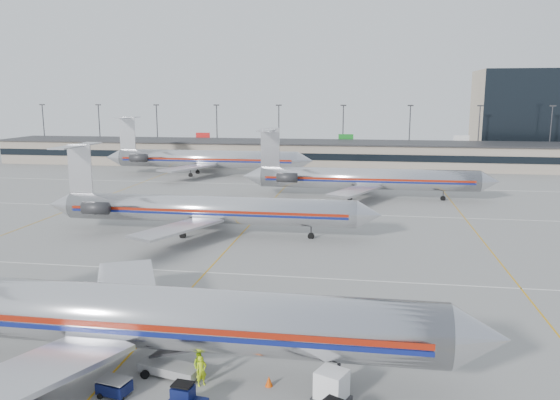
% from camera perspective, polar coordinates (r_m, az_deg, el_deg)
% --- Properties ---
extents(ground, '(260.00, 260.00, 0.00)m').
position_cam_1_polar(ground, '(46.83, -11.32, -11.22)').
color(ground, gray).
rests_on(ground, ground).
extents(apron_markings, '(160.00, 0.15, 0.02)m').
position_cam_1_polar(apron_markings, '(55.73, -7.75, -7.49)').
color(apron_markings, silver).
rests_on(apron_markings, ground).
extents(terminal, '(162.00, 17.00, 6.25)m').
position_cam_1_polar(terminal, '(140.19, 2.61, 4.89)').
color(terminal, gray).
rests_on(terminal, ground).
extents(light_mast_row, '(163.60, 0.40, 15.28)m').
position_cam_1_polar(light_mast_row, '(153.67, 3.22, 7.43)').
color(light_mast_row, '#38383D').
rests_on(light_mast_row, ground).
extents(distant_building, '(30.00, 20.00, 25.00)m').
position_cam_1_polar(distant_building, '(174.96, 24.67, 8.16)').
color(distant_building, tan).
rests_on(distant_building, ground).
extents(jet_foreground, '(49.54, 29.17, 12.97)m').
position_cam_1_polar(jet_foreground, '(37.67, -19.10, -11.01)').
color(jet_foreground, silver).
rests_on(jet_foreground, ground).
extents(jet_second_row, '(43.64, 25.70, 11.42)m').
position_cam_1_polar(jet_second_row, '(70.08, -8.16, -0.93)').
color(jet_second_row, silver).
rests_on(jet_second_row, ground).
extents(jet_third_row, '(43.90, 27.00, 12.00)m').
position_cam_1_polar(jet_third_row, '(95.49, 8.59, 2.25)').
color(jet_third_row, silver).
rests_on(jet_third_row, ground).
extents(jet_back_row, '(47.74, 29.36, 13.05)m').
position_cam_1_polar(jet_back_row, '(123.36, -8.05, 4.30)').
color(jet_back_row, silver).
rests_on(jet_back_row, ground).
extents(tug_left, '(2.51, 1.86, 1.84)m').
position_cam_1_polar(tug_left, '(36.84, -26.30, -17.05)').
color(tug_left, '#0B123E').
rests_on(tug_left, ground).
extents(tug_center, '(2.22, 1.32, 1.71)m').
position_cam_1_polar(tug_center, '(32.73, -9.82, -19.82)').
color(tug_center, '#0B123E').
rests_on(tug_center, ground).
extents(cart_inner, '(2.02, 1.58, 1.02)m').
position_cam_1_polar(cart_inner, '(35.31, -16.93, -18.16)').
color(cart_inner, '#0B123E').
rests_on(cart_inner, ground).
extents(uld_container, '(2.43, 2.26, 2.04)m').
position_cam_1_polar(uld_container, '(33.01, 5.41, -18.91)').
color(uld_container, '#2D2D30').
rests_on(uld_container, ground).
extents(belt_loader, '(4.82, 2.33, 2.47)m').
position_cam_1_polar(belt_loader, '(36.52, -11.29, -16.66)').
color(belt_loader, gray).
rests_on(belt_loader, ground).
extents(ramp_worker_near, '(0.82, 0.80, 1.89)m').
position_cam_1_polar(ramp_worker_near, '(35.06, -8.22, -17.26)').
color(ramp_worker_near, '#BFE515').
rests_on(ramp_worker_near, ground).
extents(ramp_worker_far, '(0.91, 0.74, 1.72)m').
position_cam_1_polar(ramp_worker_far, '(35.88, -8.41, -16.72)').
color(ramp_worker_far, '#93C212').
rests_on(ramp_worker_far, ground).
extents(cone_right, '(0.58, 0.58, 0.65)m').
position_cam_1_polar(cone_right, '(34.95, -1.16, -18.40)').
color(cone_right, '#DC4707').
rests_on(cone_right, ground).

